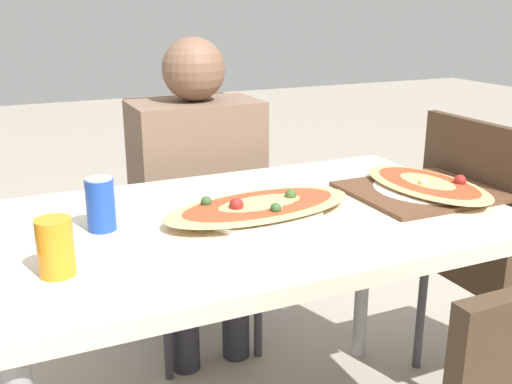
% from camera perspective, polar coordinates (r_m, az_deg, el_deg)
% --- Properties ---
extents(dining_table, '(1.27, 0.78, 0.75)m').
position_cam_1_polar(dining_table, '(1.52, -0.34, -4.92)').
color(dining_table, beige).
rests_on(dining_table, ground_plane).
extents(chair_far_seated, '(0.40, 0.40, 0.93)m').
position_cam_1_polar(chair_far_seated, '(2.23, -6.41, -1.89)').
color(chair_far_seated, '#3F2D1E').
rests_on(chair_far_seated, ground_plane).
extents(chair_side_right, '(0.40, 0.40, 0.93)m').
position_cam_1_polar(chair_side_right, '(2.04, 21.20, -4.93)').
color(chair_side_right, '#3F2D1E').
rests_on(chair_side_right, ground_plane).
extents(person_seated, '(0.43, 0.28, 1.15)m').
position_cam_1_polar(person_seated, '(2.07, -5.54, 1.53)').
color(person_seated, '#2D2D38').
rests_on(person_seated, ground_plane).
extents(pizza_main, '(0.53, 0.31, 0.06)m').
position_cam_1_polar(pizza_main, '(1.48, 0.39, -1.51)').
color(pizza_main, white).
rests_on(pizza_main, dining_table).
extents(soda_can, '(0.07, 0.07, 0.12)m').
position_cam_1_polar(soda_can, '(1.42, -14.58, -1.14)').
color(soda_can, '#1E47B2').
rests_on(soda_can, dining_table).
extents(drink_glass, '(0.07, 0.07, 0.11)m').
position_cam_1_polar(drink_glass, '(1.21, -18.55, -5.00)').
color(drink_glass, orange).
rests_on(drink_glass, dining_table).
extents(serving_tray, '(0.39, 0.34, 0.01)m').
position_cam_1_polar(serving_tray, '(1.72, 15.45, 0.08)').
color(serving_tray, brown).
rests_on(serving_tray, dining_table).
extents(pizza_second, '(0.30, 0.44, 0.06)m').
position_cam_1_polar(pizza_second, '(1.73, 15.99, 0.57)').
color(pizza_second, white).
rests_on(pizza_second, dining_table).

